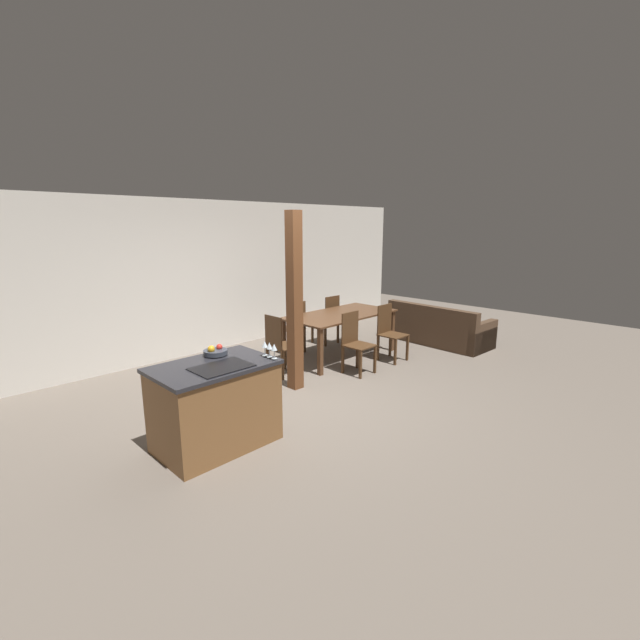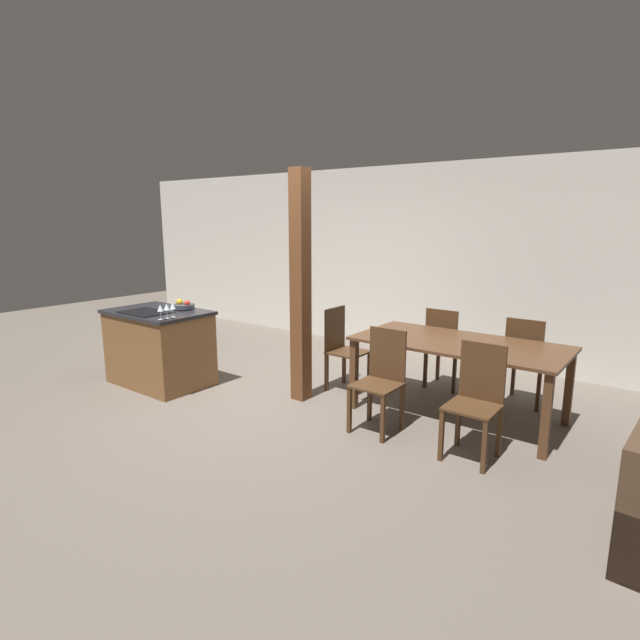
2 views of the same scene
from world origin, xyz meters
name	(u,v)px [view 2 (image 2 of 2)]	position (x,y,z in m)	size (l,w,h in m)	color
ground_plane	(265,402)	(0.00, 0.00, 0.00)	(16.00, 16.00, 0.00)	#665B51
wall_back	(397,260)	(0.00, 2.88, 1.35)	(11.20, 0.08, 2.70)	silver
kitchen_island	(160,347)	(-1.43, -0.28, 0.45)	(1.21, 0.80, 0.90)	brown
fruit_bowl	(183,306)	(-1.25, -0.04, 0.93)	(0.26, 0.26, 0.11)	#383D47
wine_glass_near	(160,309)	(-0.90, -0.61, 1.02)	(0.06, 0.06, 0.16)	silver
wine_glass_middle	(167,308)	(-0.90, -0.53, 1.02)	(0.06, 0.06, 0.16)	silver
wine_glass_far	(173,307)	(-0.90, -0.45, 1.02)	(0.06, 0.06, 0.16)	silver
dining_table	(459,351)	(1.79, 0.88, 0.68)	(2.00, 1.00, 0.77)	#51331E
dining_chair_near_left	(381,378)	(1.34, 0.16, 0.50)	(0.40, 0.40, 0.95)	#472D19
dining_chair_near_right	(476,399)	(2.24, 0.16, 0.50)	(0.40, 0.40, 0.95)	#472D19
dining_chair_far_left	(444,347)	(1.34, 1.60, 0.50)	(0.40, 0.40, 0.95)	#472D19
dining_chair_far_right	(525,360)	(2.24, 1.60, 0.50)	(0.40, 0.40, 0.95)	#472D19
dining_chair_head_end	(343,347)	(0.41, 0.88, 0.50)	(0.40, 0.40, 0.95)	#472D19
timber_post	(300,288)	(0.24, 0.33, 1.23)	(0.17, 0.17, 2.46)	brown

